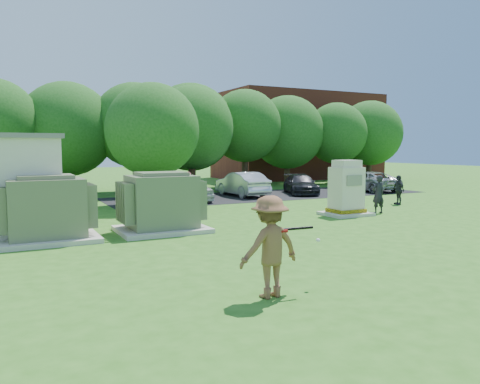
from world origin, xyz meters
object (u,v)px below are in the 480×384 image
person_at_picnic (188,192)px  person_walking_right (398,190)px  car_silver_b (367,181)px  generator_cabinet (346,191)px  car_white (185,188)px  picnic_table (174,203)px  transformer_left (47,210)px  transformer_right (162,204)px  batter (270,247)px  person_by_generator (378,194)px  car_dark (301,184)px  car_silver_a (242,184)px

person_at_picnic → person_walking_right: person_at_picnic is taller
car_silver_b → person_walking_right: bearing=60.3°
generator_cabinet → person_walking_right: size_ratio=1.58×
generator_cabinet → car_white: generator_cabinet is taller
picnic_table → person_walking_right: bearing=-13.1°
transformer_left → generator_cabinet: 11.98m
transformer_right → person_at_picnic: bearing=58.1°
batter → car_white: bearing=-108.7°
person_at_picnic → car_white: person_at_picnic is taller
person_by_generator → person_at_picnic: bearing=-24.6°
transformer_right → car_dark: 14.72m
generator_cabinet → car_dark: 9.30m
transformer_right → batter: 7.89m
car_silver_a → car_dark: size_ratio=1.06×
person_at_picnic → picnic_table: bearing=131.4°
generator_cabinet → car_silver_a: size_ratio=0.54×
person_by_generator → car_silver_b: size_ratio=0.36×
person_walking_right → car_silver_a: (-5.20, 7.41, -0.03)m
person_walking_right → batter: bearing=-41.6°
generator_cabinet → batter: 11.79m
batter → person_at_picnic: bearing=-107.2°
car_silver_a → person_walking_right: bearing=123.7°
car_silver_a → car_dark: 3.90m
batter → person_walking_right: (13.48, 9.84, -0.24)m
car_white → person_by_generator: bearing=-58.8°
person_at_picnic → transformer_left: bearing=-153.6°
picnic_table → person_at_picnic: 0.85m
person_by_generator → car_dark: (1.90, 8.80, -0.24)m
person_at_picnic → car_silver_a: person_at_picnic is taller
picnic_table → car_silver_b: (14.96, 3.91, 0.23)m
transformer_left → picnic_table: bearing=38.5°
person_walking_right → car_white: bearing=-113.1°
transformer_left → person_walking_right: bearing=6.6°
batter → person_by_generator: 12.90m
person_by_generator → car_white: person_by_generator is taller
transformer_left → person_by_generator: (13.61, -0.03, -0.12)m
picnic_table → person_by_generator: (7.90, -4.57, 0.43)m
car_white → transformer_right: bearing=-119.1°
transformer_right → generator_cabinet: (8.28, 0.18, 0.07)m
transformer_left → generator_cabinet: (11.98, 0.18, 0.07)m
generator_cabinet → car_dark: size_ratio=0.57×
person_by_generator → car_silver_b: person_by_generator is taller
transformer_right → person_by_generator: (9.91, -0.03, -0.12)m
transformer_left → car_silver_b: transformer_left is taller
transformer_right → car_white: bearing=64.6°
batter → car_white: size_ratio=0.46×
transformer_right → car_silver_a: transformer_right is taller
car_silver_b → car_dark: bearing=-2.8°
car_silver_a → picnic_table: bearing=37.7°
generator_cabinet → car_white: size_ratio=0.55×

